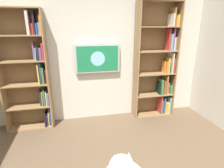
# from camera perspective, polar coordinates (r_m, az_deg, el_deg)

# --- Properties ---
(wall_back) EXTENTS (4.52, 0.06, 2.70)m
(wall_back) POSITION_cam_1_polar(r_m,az_deg,el_deg) (3.41, -6.12, 10.51)
(wall_back) COLOR beige
(wall_back) RESTS_ON ground
(bookshelf_left) EXTENTS (0.82, 0.28, 2.24)m
(bookshelf_left) POSITION_cam_1_polar(r_m,az_deg,el_deg) (3.68, 15.04, 5.67)
(bookshelf_left) COLOR #937047
(bookshelf_left) RESTS_ON ground
(bookshelf_right) EXTENTS (0.78, 0.28, 2.07)m
(bookshelf_right) POSITION_cam_1_polar(r_m,az_deg,el_deg) (3.36, -24.91, 3.47)
(bookshelf_right) COLOR #937047
(bookshelf_right) RESTS_ON ground
(wall_mounted_tv) EXTENTS (0.84, 0.07, 0.53)m
(wall_mounted_tv) POSITION_cam_1_polar(r_m,az_deg,el_deg) (3.35, -4.68, 8.20)
(wall_mounted_tv) COLOR #B7B7BC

